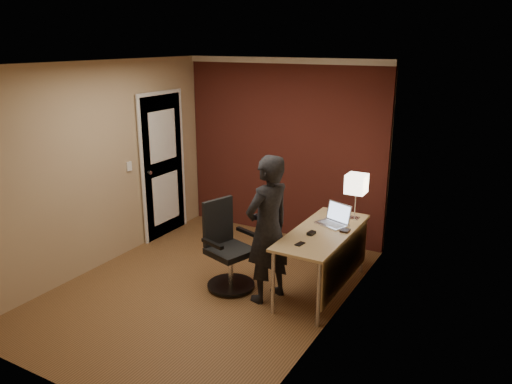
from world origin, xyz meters
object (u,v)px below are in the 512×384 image
wallet (345,231)px  mouse (311,233)px  person (268,229)px  desk (329,243)px  office_chair (227,251)px  desk_lamp (356,184)px  laptop (335,218)px  phone (300,244)px

wallet → mouse: bearing=-137.6°
person → desk: bearing=147.6°
mouse → office_chair: size_ratio=0.10×
desk → office_chair: 1.15m
mouse → desk_lamp: bearing=79.6°
laptop → person: bearing=-124.8°
desk_lamp → mouse: size_ratio=5.35×
desk → wallet: (0.15, 0.09, 0.14)m
wallet → office_chair: 1.34m
laptop → person: person is taller
desk → wallet: wallet is taller
laptop → person: (-0.49, -0.70, 0.01)m
office_chair → person: (0.53, -0.02, 0.37)m
desk_lamp → phone: size_ratio=4.65×
office_chair → mouse: bearing=15.3°
desk → person: person is taller
desk_lamp → laptop: (-0.14, -0.27, -0.35)m
mouse → phone: size_ratio=0.87×
laptop → phone: laptop is taller
phone → desk: bearing=83.2°
desk_lamp → laptop: desk_lamp is taller
wallet → office_chair: size_ratio=0.11×
desk_lamp → mouse: 0.84m
desk_lamp → phone: desk_lamp is taller
wallet → person: size_ratio=0.07×
laptop → person: size_ratio=0.25×
desk_lamp → office_chair: bearing=-140.7°
desk → laptop: size_ratio=3.74×
phone → wallet: bearing=72.7°
laptop → person: 0.85m
office_chair → person: 0.65m
desk → mouse: size_ratio=15.00×
phone → person: person is taller
wallet → office_chair: office_chair is taller
phone → person: (-0.39, 0.03, 0.07)m
desk → person: bearing=-140.1°
desk_lamp → person: person is taller
mouse → office_chair: (-0.92, -0.25, -0.31)m
desk_lamp → laptop: size_ratio=1.33×
desk → person: size_ratio=0.93×
phone → wallet: 0.63m
laptop → wallet: bearing=-43.0°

